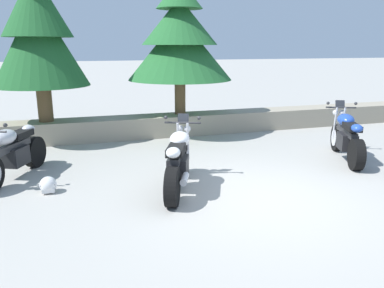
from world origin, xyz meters
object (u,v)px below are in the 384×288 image
(motorcycle_silver_near_left, at_px, (12,153))
(motorcycle_blue_far_right, at_px, (346,137))
(pine_tree_mid_left, at_px, (38,28))
(rider_helmet, at_px, (48,185))
(pine_tree_mid_right, at_px, (180,39))
(motorcycle_white_centre, at_px, (179,161))

(motorcycle_silver_near_left, xyz_separation_m, motorcycle_blue_far_right, (6.64, -0.76, 0.00))
(motorcycle_silver_near_left, height_order, pine_tree_mid_left, pine_tree_mid_left)
(rider_helmet, bearing_deg, pine_tree_mid_right, 47.94)
(motorcycle_silver_near_left, relative_size, pine_tree_mid_right, 0.56)
(motorcycle_blue_far_right, relative_size, pine_tree_mid_right, 0.56)
(pine_tree_mid_left, distance_m, pine_tree_mid_right, 3.49)
(motorcycle_white_centre, bearing_deg, pine_tree_mid_right, 73.95)
(motorcycle_white_centre, bearing_deg, rider_helmet, 167.83)
(motorcycle_silver_near_left, height_order, motorcycle_white_centre, same)
(motorcycle_blue_far_right, relative_size, pine_tree_mid_left, 0.48)
(pine_tree_mid_right, bearing_deg, motorcycle_white_centre, -106.05)
(rider_helmet, bearing_deg, pine_tree_mid_left, 92.62)
(motorcycle_silver_near_left, xyz_separation_m, pine_tree_mid_left, (0.46, 2.70, 2.29))
(motorcycle_silver_near_left, distance_m, pine_tree_mid_right, 5.22)
(pine_tree_mid_left, bearing_deg, motorcycle_blue_far_right, -29.21)
(motorcycle_blue_far_right, height_order, pine_tree_mid_left, pine_tree_mid_left)
(motorcycle_silver_near_left, relative_size, motorcycle_blue_far_right, 0.99)
(motorcycle_silver_near_left, xyz_separation_m, pine_tree_mid_right, (3.94, 2.74, 2.08))
(pine_tree_mid_left, bearing_deg, rider_helmet, -87.38)
(motorcycle_silver_near_left, distance_m, motorcycle_blue_far_right, 6.68)
(motorcycle_white_centre, height_order, pine_tree_mid_left, pine_tree_mid_left)
(motorcycle_blue_far_right, height_order, pine_tree_mid_right, pine_tree_mid_right)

